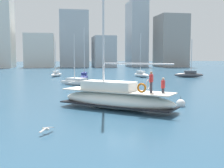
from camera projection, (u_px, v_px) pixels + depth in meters
The scene contains 10 objects.
ground_plane at pixel (123, 108), 22.84m from camera, with size 400.00×400.00×0.00m, color #284C66.
main_sailboat at pixel (116, 98), 22.43m from camera, with size 8.89×8.02×13.91m.
moored_sloop_near at pixel (76, 81), 41.63m from camera, with size 5.01×4.84×7.41m.
moored_sloop_far at pixel (189, 74), 55.88m from camera, with size 5.76×2.84×7.40m.
moored_catamaran at pixel (84, 76), 49.85m from camera, with size 2.32×5.78×9.08m.
moored_cutter_left at pixel (141, 74), 56.35m from camera, with size 2.57×5.30×8.61m.
moored_cutter_right at pixel (56, 74), 58.07m from camera, with size 2.86×4.62×7.17m.
seagull at pixel (46, 129), 15.36m from camera, with size 0.78×1.08×0.18m.
mooring_buoy at pixel (181, 104), 23.63m from camera, with size 0.77×0.77×0.99m.
waterfront_buildings at pixel (66, 39), 106.26m from camera, with size 85.05×17.31×25.51m.
Camera 1 is at (-4.93, -22.01, 4.18)m, focal length 45.79 mm.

